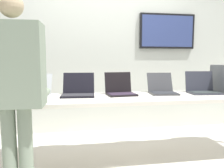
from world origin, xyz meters
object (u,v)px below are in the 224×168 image
(laptop_station_3, at_px, (120,90))
(coffee_mug, at_px, (25,98))
(laptop_station_5, at_px, (202,88))
(person, at_px, (15,80))
(laptop_station_4, at_px, (162,89))
(workbench, at_px, (121,100))
(laptop_station_2, at_px, (78,90))
(laptop_station_1, at_px, (34,92))

(laptop_station_3, height_order, coffee_mug, laptop_station_3)
(laptop_station_5, height_order, person, person)
(person, bearing_deg, laptop_station_4, 26.98)
(workbench, xyz_separation_m, coffee_mug, (-0.98, -0.25, 0.09))
(laptop_station_3, distance_m, laptop_station_4, 0.53)
(laptop_station_2, xyz_separation_m, laptop_station_4, (1.03, 0.00, -0.00))
(laptop_station_3, distance_m, laptop_station_5, 1.05)
(laptop_station_1, bearing_deg, laptop_station_5, -0.68)
(laptop_station_5, xyz_separation_m, coffee_mug, (-2.04, -0.35, -0.01))
(laptop_station_3, bearing_deg, laptop_station_2, 179.04)
(laptop_station_1, relative_size, laptop_station_3, 1.16)
(laptop_station_4, bearing_deg, laptop_station_5, -5.21)
(laptop_station_1, relative_size, laptop_station_4, 1.10)
(workbench, height_order, coffee_mug, coffee_mug)
(laptop_station_3, relative_size, person, 0.22)
(workbench, bearing_deg, person, -147.11)
(workbench, distance_m, laptop_station_5, 1.08)
(laptop_station_1, height_order, laptop_station_2, laptop_station_2)
(laptop_station_3, xyz_separation_m, laptop_station_5, (1.05, -0.04, 0.00))
(coffee_mug, bearing_deg, workbench, 14.36)
(workbench, relative_size, laptop_station_2, 8.74)
(laptop_station_3, bearing_deg, laptop_station_5, -1.95)
(workbench, bearing_deg, laptop_station_3, 82.12)
(laptop_station_1, xyz_separation_m, coffee_mug, (-0.01, -0.38, -0.01))
(laptop_station_1, height_order, laptop_station_3, laptop_station_3)
(laptop_station_4, height_order, coffee_mug, laptop_station_4)
(workbench, distance_m, laptop_station_4, 0.58)
(laptop_station_2, distance_m, person, 0.93)
(laptop_station_2, height_order, laptop_station_5, laptop_station_5)
(person, distance_m, coffee_mug, 0.42)
(laptop_station_1, distance_m, laptop_station_2, 0.49)
(workbench, xyz_separation_m, laptop_station_5, (1.07, 0.10, 0.11))
(laptop_station_3, bearing_deg, person, -142.21)
(laptop_station_4, height_order, person, person)
(laptop_station_4, bearing_deg, workbench, -164.88)
(person, bearing_deg, laptop_station_5, 19.67)
(laptop_station_1, distance_m, laptop_station_5, 2.03)
(laptop_station_1, distance_m, person, 0.77)
(laptop_station_2, height_order, coffee_mug, laptop_station_2)
(workbench, bearing_deg, laptop_station_5, 5.51)
(workbench, xyz_separation_m, person, (-0.96, -0.62, 0.30))
(laptop_station_2, xyz_separation_m, laptop_station_5, (1.54, -0.04, 0.00))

